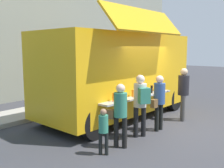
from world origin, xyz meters
The scene contains 8 objects.
ground_plane centered at (0.00, 0.00, 0.00)m, with size 60.00×60.00×0.00m, color #38383D.
food_truck_main centered at (0.03, 1.80, 1.60)m, with size 5.99×3.23×3.63m.
trash_bin centered at (4.21, 4.12, 0.50)m, with size 0.60×0.60×1.00m, color #2C5D36.
customer_front_ordering centered at (-0.49, -0.13, 0.98)m, with size 0.54×0.34×1.65m.
customer_mid_with_backpack centered at (-1.33, -0.02, 1.06)m, with size 0.49×0.56×1.73m.
customer_rear_waiting centered at (-2.29, -0.04, 0.94)m, with size 0.37×0.51×1.59m.
customer_extra_browsing centered at (1.03, -0.22, 1.07)m, with size 0.36×0.36×1.78m.
child_near_queue centered at (-2.87, -0.03, 0.65)m, with size 0.22×0.22×1.08m.
Camera 1 is at (-7.14, -3.73, 2.41)m, focal length 41.26 mm.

